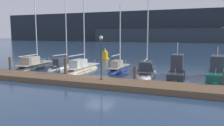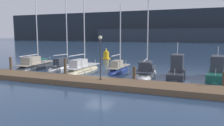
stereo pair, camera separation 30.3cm
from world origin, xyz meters
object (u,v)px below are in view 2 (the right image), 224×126
sailboat_berth_4 (119,71)px  rowboat_adrift (39,60)px  sailboat_berth_2 (65,67)px  motorboat_berth_7 (217,75)px  sailboat_berth_1 (35,67)px  sailboat_berth_5 (146,73)px  motorboat_berth_6 (177,73)px  dock_lamppost (100,50)px  sailboat_berth_3 (82,70)px  channel_buoy (106,55)px

sailboat_berth_4 → rowboat_adrift: size_ratio=2.92×
sailboat_berth_2 → motorboat_berth_7: size_ratio=1.66×
sailboat_berth_1 → sailboat_berth_5: 14.24m
motorboat_berth_6 → rowboat_adrift: (-23.52, 7.98, -0.45)m
sailboat_berth_2 → sailboat_berth_5: sailboat_berth_5 is taller
motorboat_berth_6 → dock_lamppost: 8.47m
sailboat_berth_3 → motorboat_berth_6: sailboat_berth_3 is taller
sailboat_berth_1 → channel_buoy: sailboat_berth_1 is taller
sailboat_berth_1 → motorboat_berth_7: sailboat_berth_1 is taller
sailboat_berth_4 → sailboat_berth_2: bearing=-179.6°
sailboat_berth_3 → rowboat_adrift: bearing=147.6°
sailboat_berth_5 → rowboat_adrift: sailboat_berth_5 is taller
sailboat_berth_2 → channel_buoy: size_ratio=4.87×
sailboat_berth_2 → rowboat_adrift: 11.92m
sailboat_berth_1 → sailboat_berth_5: bearing=3.0°
channel_buoy → sailboat_berth_4: bearing=-61.3°
rowboat_adrift → motorboat_berth_6: bearing=-18.7°
dock_lamppost → motorboat_berth_7: bearing=32.8°
sailboat_berth_4 → dock_lamppost: size_ratio=2.22×
sailboat_berth_1 → sailboat_berth_2: sailboat_berth_1 is taller
sailboat_berth_2 → motorboat_berth_6: size_ratio=1.92×
channel_buoy → motorboat_berth_7: bearing=-36.4°
motorboat_berth_7 → sailboat_berth_5: bearing=-179.3°
sailboat_berth_1 → sailboat_berth_2: bearing=19.1°
rowboat_adrift → sailboat_berth_2: bearing=-35.6°
sailboat_berth_1 → channel_buoy: bearing=71.8°
sailboat_berth_2 → dock_lamppost: (7.94, -6.58, 2.83)m
motorboat_berth_7 → channel_buoy: (-16.76, 12.37, 0.29)m
sailboat_berth_5 → dock_lamppost: bearing=-113.8°
channel_buoy → sailboat_berth_3: bearing=-79.5°
sailboat_berth_5 → motorboat_berth_7: (6.88, 0.08, 0.25)m
sailboat_berth_4 → dock_lamppost: sailboat_berth_4 is taller
sailboat_berth_4 → motorboat_berth_7: bearing=-2.6°
sailboat_berth_2 → motorboat_berth_6: bearing=-4.3°
sailboat_berth_5 → dock_lamppost: size_ratio=2.77×
sailboat_berth_2 → rowboat_adrift: sailboat_berth_2 is taller
motorboat_berth_6 → rowboat_adrift: bearing=161.3°
motorboat_berth_7 → sailboat_berth_1: bearing=-177.7°
sailboat_berth_4 → sailboat_berth_5: sailboat_berth_5 is taller
motorboat_berth_7 → rowboat_adrift: (-27.20, 7.36, -0.41)m
motorboat_berth_6 → sailboat_berth_2: bearing=175.7°
sailboat_berth_5 → dock_lamppost: sailboat_berth_5 is taller
sailboat_berth_1 → sailboat_berth_2: (3.60, 1.25, 0.00)m
sailboat_berth_3 → motorboat_berth_7: sailboat_berth_3 is taller
dock_lamppost → motorboat_berth_6: bearing=43.3°
sailboat_berth_4 → motorboat_berth_7: 10.25m
sailboat_berth_3 → rowboat_adrift: 15.25m
sailboat_berth_3 → channel_buoy: size_ratio=4.96×
sailboat_berth_2 → rowboat_adrift: size_ratio=3.24×
sailboat_berth_3 → rowboat_adrift: sailboat_berth_3 is taller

